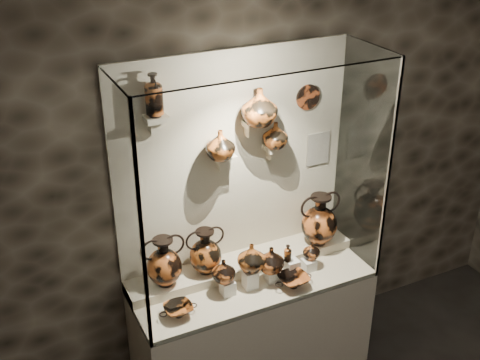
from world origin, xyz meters
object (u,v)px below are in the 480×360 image
(lekythos_small, at_px, (287,252))
(kylix_left, at_px, (178,309))
(amphora_right, at_px, (319,219))
(jug_c, at_px, (271,260))
(jug_e, at_px, (311,250))
(amphora_left, at_px, (164,261))
(ovoid_vase_c, at_px, (275,135))
(amphora_mid, at_px, (205,251))
(lekythos_tall, at_px, (154,93))
(jug_a, at_px, (223,271))
(kylix_right, at_px, (293,280))
(ovoid_vase_b, at_px, (259,107))
(ovoid_vase_a, at_px, (220,145))
(jug_b, at_px, (251,257))

(lekythos_small, bearing_deg, kylix_left, -170.28)
(amphora_right, height_order, jug_c, amphora_right)
(jug_e, bearing_deg, amphora_right, 31.20)
(amphora_right, bearing_deg, jug_c, -144.97)
(amphora_left, height_order, ovoid_vase_c, ovoid_vase_c)
(ovoid_vase_c, bearing_deg, amphora_mid, -159.53)
(amphora_mid, bearing_deg, lekythos_small, -6.10)
(amphora_mid, height_order, lekythos_tall, lekythos_tall)
(jug_a, distance_m, kylix_right, 0.50)
(kylix_right, relative_size, ovoid_vase_b, 1.08)
(jug_a, bearing_deg, lekythos_small, -24.05)
(jug_c, bearing_deg, lekythos_small, 11.66)
(jug_e, xyz_separation_m, kylix_right, (-0.23, -0.14, -0.09))
(jug_c, relative_size, lekythos_tall, 0.65)
(amphora_mid, relative_size, kylix_right, 1.26)
(jug_a, relative_size, lekythos_small, 1.14)
(lekythos_small, bearing_deg, jug_e, 6.64)
(amphora_mid, bearing_deg, ovoid_vase_b, 16.48)
(jug_e, relative_size, kylix_left, 0.54)
(lekythos_tall, xyz_separation_m, ovoid_vase_a, (0.41, -0.04, -0.40))
(kylix_right, bearing_deg, ovoid_vase_a, 154.75)
(jug_a, distance_m, ovoid_vase_a, 0.84)
(amphora_left, xyz_separation_m, lekythos_small, (0.84, -0.19, -0.06))
(kylix_left, bearing_deg, lekythos_tall, 72.73)
(lekythos_tall, bearing_deg, kylix_right, -12.84)
(ovoid_vase_a, bearing_deg, amphora_mid, 175.43)
(amphora_mid, bearing_deg, kylix_left, -123.86)
(lekythos_tall, bearing_deg, lekythos_small, -3.94)
(jug_c, distance_m, kylix_left, 0.72)
(jug_c, bearing_deg, jug_e, 8.30)
(ovoid_vase_c, bearing_deg, lekythos_small, -77.84)
(ovoid_vase_b, bearing_deg, jug_c, -78.64)
(ovoid_vase_a, bearing_deg, ovoid_vase_b, -24.37)
(ovoid_vase_a, relative_size, ovoid_vase_b, 0.81)
(amphora_mid, relative_size, ovoid_vase_a, 1.67)
(jug_b, height_order, jug_c, jug_b)
(jug_c, height_order, kylix_left, jug_c)
(amphora_right, xyz_separation_m, ovoid_vase_c, (-0.35, 0.07, 0.71))
(amphora_right, xyz_separation_m, jug_c, (-0.51, -0.19, -0.08))
(amphora_left, xyz_separation_m, jug_c, (0.69, -0.21, -0.06))
(kylix_left, relative_size, ovoid_vase_a, 1.20)
(jug_e, xyz_separation_m, ovoid_vase_a, (-0.59, 0.23, 0.84))
(jug_b, xyz_separation_m, lekythos_tall, (-0.52, 0.27, 1.15))
(jug_e, bearing_deg, lekythos_small, 168.27)
(jug_b, distance_m, ovoid_vase_a, 0.80)
(ovoid_vase_b, bearing_deg, amphora_left, -162.60)
(amphora_right, bearing_deg, kylix_right, -127.64)
(jug_b, bearing_deg, jug_c, 12.88)
(amphora_mid, height_order, ovoid_vase_a, ovoid_vase_a)
(kylix_left, height_order, ovoid_vase_a, ovoid_vase_a)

